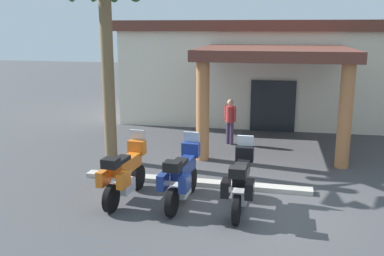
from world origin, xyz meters
name	(u,v)px	position (x,y,z in m)	size (l,w,h in m)	color
ground_plane	(254,206)	(0.00, 0.00, 0.00)	(80.00, 80.00, 0.00)	#424244
motel_building	(275,69)	(-0.12, 11.09, 2.27)	(13.87, 11.93, 4.47)	silver
motorcycle_orange	(125,173)	(-3.16, -0.35, 0.70)	(0.73, 2.21, 1.61)	black
motorcycle_blue	(182,176)	(-1.73, -0.25, 0.70)	(0.72, 2.21, 1.61)	black
motorcycle_black	(241,182)	(-0.31, -0.32, 0.70)	(0.70, 2.21, 1.61)	black
pedestrian	(230,118)	(-1.40, 5.50, 0.96)	(0.46, 0.33, 1.66)	#3F334C
palm_tree_roadside	(105,17)	(-4.81, 2.61, 4.49)	(2.48, 2.53, 6.11)	brown
curb_strip	(194,182)	(-1.73, 1.12, 0.06)	(6.28, 0.36, 0.12)	#ADA89E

